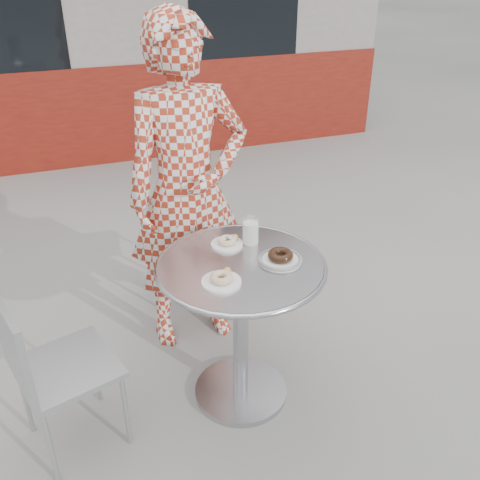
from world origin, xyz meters
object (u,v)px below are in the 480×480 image
object	(u,v)px
chair_left	(70,398)
milk_cup	(251,232)
plate_far	(227,242)
plate_checker	(280,258)
seated_person	(188,192)
bistro_table	(241,299)
plate_near	(222,279)
chair_far	(180,261)

from	to	relation	value
chair_left	milk_cup	size ratio (longest dim) A/B	6.55
plate_far	plate_checker	distance (m)	0.29
chair_left	seated_person	distance (m)	1.16
bistro_table	seated_person	bearing A→B (deg)	97.48
chair_left	plate_near	distance (m)	0.89
bistro_table	chair_left	xyz separation A→B (m)	(-0.83, -0.01, -0.34)
chair_far	plate_checker	world-z (taller)	plate_checker
plate_far	bistro_table	bearing A→B (deg)	-89.74
bistro_table	chair_left	world-z (taller)	chair_left
bistro_table	plate_far	size ratio (longest dim) A/B	5.14
seated_person	plate_far	size ratio (longest dim) A/B	11.79
milk_cup	plate_near	bearing A→B (deg)	-130.61
seated_person	plate_far	world-z (taller)	seated_person
plate_near	seated_person	bearing A→B (deg)	85.84
bistro_table	seated_person	world-z (taller)	seated_person
bistro_table	chair_far	world-z (taller)	bistro_table
bistro_table	seated_person	size ratio (longest dim) A/B	0.44
seated_person	milk_cup	world-z (taller)	seated_person
chair_far	milk_cup	world-z (taller)	milk_cup
chair_left	plate_near	size ratio (longest dim) A/B	4.94
bistro_table	chair_left	distance (m)	0.89
plate_checker	plate_far	bearing A→B (deg)	127.89
seated_person	plate_near	bearing A→B (deg)	-96.57
plate_far	milk_cup	distance (m)	0.12
bistro_table	plate_near	xyz separation A→B (m)	(-0.13, -0.12, 0.21)
bistro_table	plate_checker	bearing A→B (deg)	-13.26
chair_left	milk_cup	bearing A→B (deg)	-95.77
seated_person	bistro_table	bearing A→B (deg)	-84.93
plate_near	chair_left	bearing A→B (deg)	171.16
plate_far	plate_checker	xyz separation A→B (m)	(0.18, -0.23, 0.00)
bistro_table	milk_cup	world-z (taller)	milk_cup
plate_far	plate_near	bearing A→B (deg)	-113.32
plate_checker	chair_far	bearing A→B (deg)	102.26
chair_left	plate_far	xyz separation A→B (m)	(0.83, 0.19, 0.55)
plate_near	plate_checker	bearing A→B (deg)	13.53
seated_person	plate_checker	xyz separation A→B (m)	(0.25, -0.64, -0.10)
bistro_table	plate_far	bearing A→B (deg)	90.26
plate_far	plate_checker	bearing A→B (deg)	-52.11
seated_person	milk_cup	size ratio (longest dim) A/B	14.08
plate_checker	seated_person	bearing A→B (deg)	111.68
bistro_table	milk_cup	xyz separation A→B (m)	(0.11, 0.17, 0.25)
chair_far	milk_cup	xyz separation A→B (m)	(0.16, -0.84, 0.61)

